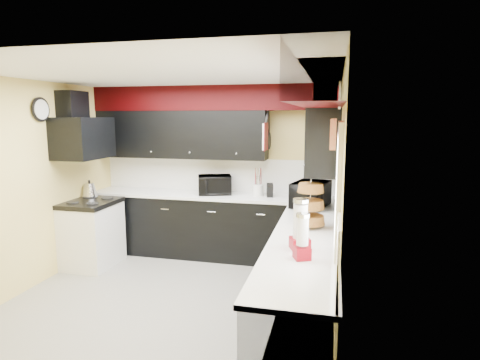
% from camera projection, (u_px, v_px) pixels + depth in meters
% --- Properties ---
extents(ground, '(3.60, 3.60, 0.00)m').
position_uv_depth(ground, '(173.00, 299.00, 4.58)').
color(ground, gray).
rests_on(ground, ground).
extents(wall_back, '(3.60, 0.06, 2.50)m').
position_uv_depth(wall_back, '(217.00, 171.00, 6.11)').
color(wall_back, '#E0C666').
rests_on(wall_back, ground).
extents(wall_right, '(0.06, 3.60, 2.50)m').
position_uv_depth(wall_right, '(339.00, 200.00, 3.97)').
color(wall_right, '#E0C666').
rests_on(wall_right, ground).
extents(wall_left, '(0.06, 3.60, 2.50)m').
position_uv_depth(wall_left, '(30.00, 185.00, 4.79)').
color(wall_left, '#E0C666').
rests_on(wall_left, ground).
extents(ceiling, '(3.60, 3.60, 0.06)m').
position_uv_depth(ceiling, '(166.00, 75.00, 4.19)').
color(ceiling, white).
rests_on(ceiling, wall_back).
extents(cab_back, '(3.60, 0.60, 0.90)m').
position_uv_depth(cab_back, '(211.00, 226.00, 5.95)').
color(cab_back, black).
rests_on(cab_back, ground).
extents(cab_right, '(0.60, 3.00, 0.90)m').
position_uv_depth(cab_right, '(304.00, 285.00, 3.88)').
color(cab_right, black).
rests_on(cab_right, ground).
extents(counter_back, '(3.62, 0.64, 0.04)m').
position_uv_depth(counter_back, '(211.00, 195.00, 5.88)').
color(counter_back, white).
rests_on(counter_back, cab_back).
extents(counter_right, '(0.64, 3.02, 0.04)m').
position_uv_depth(counter_right, '(305.00, 239.00, 3.80)').
color(counter_right, white).
rests_on(counter_right, cab_right).
extents(splash_back, '(3.60, 0.02, 0.50)m').
position_uv_depth(splash_back, '(217.00, 174.00, 6.11)').
color(splash_back, white).
rests_on(splash_back, counter_back).
extents(splash_right, '(0.02, 3.60, 0.50)m').
position_uv_depth(splash_right, '(337.00, 206.00, 3.98)').
color(splash_right, white).
rests_on(splash_right, counter_right).
extents(upper_back, '(2.60, 0.35, 0.70)m').
position_uv_depth(upper_back, '(181.00, 134.00, 5.97)').
color(upper_back, black).
rests_on(upper_back, wall_back).
extents(upper_right, '(0.35, 1.80, 0.70)m').
position_uv_depth(upper_right, '(325.00, 139.00, 4.79)').
color(upper_right, black).
rests_on(upper_right, wall_right).
extents(soffit_back, '(3.60, 0.36, 0.35)m').
position_uv_depth(soffit_back, '(212.00, 98.00, 5.77)').
color(soffit_back, black).
rests_on(soffit_back, wall_back).
extents(soffit_right, '(0.36, 3.24, 0.35)m').
position_uv_depth(soffit_right, '(323.00, 88.00, 3.67)').
color(soffit_right, black).
rests_on(soffit_right, wall_right).
extents(stove, '(0.60, 0.75, 0.86)m').
position_uv_depth(stove, '(92.00, 235.00, 5.58)').
color(stove, white).
rests_on(stove, ground).
extents(cooktop, '(0.62, 0.77, 0.06)m').
position_uv_depth(cooktop, '(90.00, 203.00, 5.50)').
color(cooktop, black).
rests_on(cooktop, stove).
extents(hood, '(0.50, 0.78, 0.55)m').
position_uv_depth(hood, '(83.00, 138.00, 5.37)').
color(hood, black).
rests_on(hood, wall_left).
extents(hood_duct, '(0.24, 0.40, 0.40)m').
position_uv_depth(hood_duct, '(73.00, 106.00, 5.34)').
color(hood_duct, black).
rests_on(hood_duct, wall_left).
extents(window, '(0.03, 0.86, 0.96)m').
position_uv_depth(window, '(339.00, 185.00, 3.06)').
color(window, white).
rests_on(window, wall_right).
extents(valance, '(0.04, 0.88, 0.20)m').
position_uv_depth(valance, '(333.00, 132.00, 3.01)').
color(valance, red).
rests_on(valance, wall_right).
extents(pan_top, '(0.03, 0.22, 0.40)m').
position_uv_depth(pan_top, '(268.00, 121.00, 5.57)').
color(pan_top, black).
rests_on(pan_top, upper_back).
extents(pan_mid, '(0.03, 0.28, 0.46)m').
position_uv_depth(pan_mid, '(266.00, 140.00, 5.48)').
color(pan_mid, black).
rests_on(pan_mid, upper_back).
extents(pan_low, '(0.03, 0.24, 0.42)m').
position_uv_depth(pan_low, '(269.00, 141.00, 5.74)').
color(pan_low, black).
rests_on(pan_low, upper_back).
extents(cut_board, '(0.03, 0.26, 0.35)m').
position_uv_depth(cut_board, '(265.00, 137.00, 5.36)').
color(cut_board, white).
rests_on(cut_board, upper_back).
extents(baskets, '(0.27, 0.27, 0.50)m').
position_uv_depth(baskets, '(310.00, 204.00, 4.10)').
color(baskets, brown).
rests_on(baskets, upper_right).
extents(clock, '(0.03, 0.30, 0.30)m').
position_uv_depth(clock, '(41.00, 110.00, 4.89)').
color(clock, black).
rests_on(clock, wall_left).
extents(deco_plate, '(0.03, 0.24, 0.24)m').
position_uv_depth(deco_plate, '(340.00, 95.00, 3.49)').
color(deco_plate, white).
rests_on(deco_plate, wall_right).
extents(toaster_oven, '(0.58, 0.53, 0.27)m').
position_uv_depth(toaster_oven, '(215.00, 185.00, 5.86)').
color(toaster_oven, black).
rests_on(toaster_oven, counter_back).
extents(microwave, '(0.51, 0.65, 0.31)m').
position_uv_depth(microwave, '(311.00, 194.00, 5.04)').
color(microwave, black).
rests_on(microwave, counter_right).
extents(utensil_crock, '(0.16, 0.16, 0.17)m').
position_uv_depth(utensil_crock, '(258.00, 190.00, 5.74)').
color(utensil_crock, silver).
rests_on(utensil_crock, counter_back).
extents(knife_block, '(0.11, 0.14, 0.19)m').
position_uv_depth(knife_block, '(270.00, 191.00, 5.64)').
color(knife_block, black).
rests_on(knife_block, counter_back).
extents(kettle, '(0.23, 0.23, 0.20)m').
position_uv_depth(kettle, '(90.00, 190.00, 5.78)').
color(kettle, '#A4A4A8').
rests_on(kettle, cooktop).
extents(dispenser_a, '(0.20, 0.20, 0.42)m').
position_uv_depth(dispenser_a, '(300.00, 225.00, 3.41)').
color(dispenser_a, '#70000C').
rests_on(dispenser_a, counter_right).
extents(dispenser_b, '(0.16, 0.16, 0.33)m').
position_uv_depth(dispenser_b, '(302.00, 239.00, 3.18)').
color(dispenser_b, '#6B1100').
rests_on(dispenser_b, counter_right).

